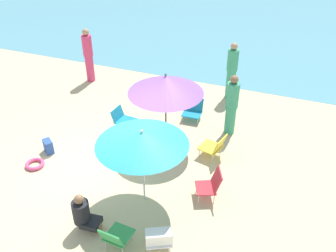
{
  "coord_description": "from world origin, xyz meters",
  "views": [
    {
      "loc": [
        3.56,
        -5.97,
        5.81
      ],
      "look_at": [
        0.82,
        1.23,
        0.7
      ],
      "focal_mm": 40.66,
      "sensor_mm": 36.0,
      "label": 1
    }
  ],
  "objects_px": {
    "beach_chair_d": "(123,118)",
    "beach_chair_e": "(159,239)",
    "beach_chair_b": "(211,184)",
    "swim_ring": "(35,164)",
    "umbrella_teal": "(142,138)",
    "person_d": "(83,214)",
    "person_c": "(88,55)",
    "beach_chair_c": "(193,109)",
    "person_b": "(232,105)",
    "beach_chair_a": "(116,236)",
    "beach_chair_f": "(214,146)",
    "person_a": "(232,71)",
    "umbrella_purple": "(166,84)",
    "beach_bag": "(48,146)"
  },
  "relations": [
    {
      "from": "beach_chair_d",
      "to": "beach_chair_e",
      "type": "xyz_separation_m",
      "value": [
        2.44,
        -3.43,
        -0.0
      ]
    },
    {
      "from": "beach_chair_d",
      "to": "beach_chair_e",
      "type": "relative_size",
      "value": 0.82
    },
    {
      "from": "beach_chair_b",
      "to": "beach_chair_e",
      "type": "height_order",
      "value": "beach_chair_b"
    },
    {
      "from": "swim_ring",
      "to": "beach_chair_d",
      "type": "bearing_deg",
      "value": 60.46
    },
    {
      "from": "umbrella_teal",
      "to": "person_d",
      "type": "distance_m",
      "value": 1.81
    },
    {
      "from": "beach_chair_b",
      "to": "person_c",
      "type": "bearing_deg",
      "value": -61.1
    },
    {
      "from": "beach_chair_c",
      "to": "beach_chair_d",
      "type": "distance_m",
      "value": 2.0
    },
    {
      "from": "umbrella_teal",
      "to": "person_b",
      "type": "relative_size",
      "value": 1.09
    },
    {
      "from": "person_b",
      "to": "beach_chair_a",
      "type": "bearing_deg",
      "value": 168.17
    },
    {
      "from": "beach_chair_e",
      "to": "person_c",
      "type": "height_order",
      "value": "person_c"
    },
    {
      "from": "beach_chair_c",
      "to": "beach_chair_e",
      "type": "height_order",
      "value": "beach_chair_e"
    },
    {
      "from": "beach_chair_b",
      "to": "beach_chair_f",
      "type": "relative_size",
      "value": 1.04
    },
    {
      "from": "beach_chair_d",
      "to": "person_a",
      "type": "distance_m",
      "value": 3.66
    },
    {
      "from": "person_a",
      "to": "person_b",
      "type": "bearing_deg",
      "value": -26.83
    },
    {
      "from": "person_b",
      "to": "person_d",
      "type": "xyz_separation_m",
      "value": [
        -1.85,
        -4.29,
        -0.43
      ]
    },
    {
      "from": "beach_chair_e",
      "to": "person_b",
      "type": "relative_size",
      "value": 0.44
    },
    {
      "from": "beach_chair_f",
      "to": "swim_ring",
      "type": "bearing_deg",
      "value": 38.96
    },
    {
      "from": "umbrella_teal",
      "to": "beach_chair_d",
      "type": "height_order",
      "value": "umbrella_teal"
    },
    {
      "from": "person_d",
      "to": "beach_chair_c",
      "type": "bearing_deg",
      "value": 76.16
    },
    {
      "from": "beach_chair_d",
      "to": "person_d",
      "type": "xyz_separation_m",
      "value": [
        0.9,
        -3.45,
        0.1
      ]
    },
    {
      "from": "person_a",
      "to": "person_c",
      "type": "bearing_deg",
      "value": -122.92
    },
    {
      "from": "person_d",
      "to": "beach_chair_f",
      "type": "bearing_deg",
      "value": 55.4
    },
    {
      "from": "umbrella_purple",
      "to": "beach_chair_c",
      "type": "height_order",
      "value": "umbrella_purple"
    },
    {
      "from": "beach_chair_b",
      "to": "person_b",
      "type": "distance_m",
      "value": 2.63
    },
    {
      "from": "swim_ring",
      "to": "person_c",
      "type": "bearing_deg",
      "value": 103.39
    },
    {
      "from": "umbrella_purple",
      "to": "beach_chair_b",
      "type": "distance_m",
      "value": 2.6
    },
    {
      "from": "beach_chair_c",
      "to": "beach_chair_e",
      "type": "distance_m",
      "value": 4.68
    },
    {
      "from": "beach_chair_e",
      "to": "beach_chair_f",
      "type": "distance_m",
      "value": 3.07
    },
    {
      "from": "umbrella_teal",
      "to": "person_c",
      "type": "bearing_deg",
      "value": 131.17
    },
    {
      "from": "beach_chair_b",
      "to": "person_c",
      "type": "xyz_separation_m",
      "value": [
        -5.25,
        3.97,
        0.54
      ]
    },
    {
      "from": "person_d",
      "to": "swim_ring",
      "type": "distance_m",
      "value": 2.51
    },
    {
      "from": "beach_chair_d",
      "to": "person_c",
      "type": "relative_size",
      "value": 0.34
    },
    {
      "from": "person_c",
      "to": "swim_ring",
      "type": "distance_m",
      "value": 4.64
    },
    {
      "from": "beach_chair_b",
      "to": "swim_ring",
      "type": "distance_m",
      "value": 4.23
    },
    {
      "from": "beach_bag",
      "to": "swim_ring",
      "type": "bearing_deg",
      "value": -89.32
    },
    {
      "from": "umbrella_teal",
      "to": "person_d",
      "type": "xyz_separation_m",
      "value": [
        -0.75,
        -1.15,
        -1.18
      ]
    },
    {
      "from": "beach_chair_e",
      "to": "beach_chair_f",
      "type": "height_order",
      "value": "beach_chair_f"
    },
    {
      "from": "beach_chair_a",
      "to": "beach_chair_c",
      "type": "distance_m",
      "value": 4.84
    },
    {
      "from": "person_a",
      "to": "person_b",
      "type": "relative_size",
      "value": 1.05
    },
    {
      "from": "person_a",
      "to": "umbrella_purple",
      "type": "bearing_deg",
      "value": -58.27
    },
    {
      "from": "umbrella_purple",
      "to": "beach_chair_c",
      "type": "distance_m",
      "value": 1.95
    },
    {
      "from": "beach_chair_a",
      "to": "beach_chair_d",
      "type": "relative_size",
      "value": 1.02
    },
    {
      "from": "person_b",
      "to": "beach_chair_c",
      "type": "bearing_deg",
      "value": 75.26
    },
    {
      "from": "beach_chair_e",
      "to": "umbrella_purple",
      "type": "bearing_deg",
      "value": -7.66
    },
    {
      "from": "beach_chair_d",
      "to": "umbrella_teal",
      "type": "bearing_deg",
      "value": -48.71
    },
    {
      "from": "swim_ring",
      "to": "beach_bag",
      "type": "relative_size",
      "value": 1.34
    },
    {
      "from": "person_c",
      "to": "person_d",
      "type": "xyz_separation_m",
      "value": [
        3.2,
        -5.68,
        -0.49
      ]
    },
    {
      "from": "person_b",
      "to": "beach_chair_e",
      "type": "bearing_deg",
      "value": 177.28
    },
    {
      "from": "beach_chair_c",
      "to": "person_d",
      "type": "relative_size",
      "value": 0.67
    },
    {
      "from": "beach_chair_e",
      "to": "beach_bag",
      "type": "bearing_deg",
      "value": 37.25
    }
  ]
}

